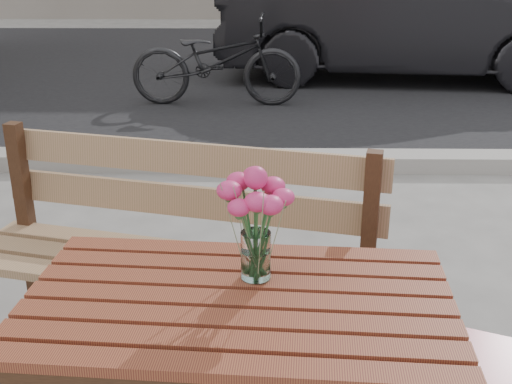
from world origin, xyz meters
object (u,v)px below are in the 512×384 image
main_table (238,334)px  main_vase (256,211)px  parked_car (405,18)px  bicycle (216,61)px

main_table → main_vase: main_vase is taller
main_table → main_vase: size_ratio=3.62×
main_vase → parked_car: size_ratio=0.08×
bicycle → main_vase: bearing=-173.0°
main_table → bicycle: bearing=99.0°
main_vase → parked_car: 6.50m
parked_car → bicycle: (-2.16, -1.35, -0.27)m
main_table → bicycle: size_ratio=0.70×
main_vase → bicycle: (-0.47, 4.92, -0.47)m
main_table → main_vase: bearing=71.0°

